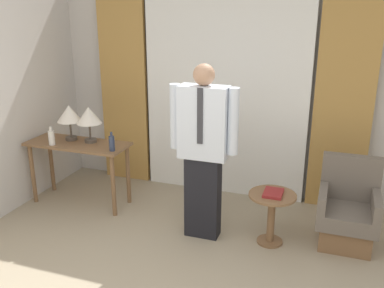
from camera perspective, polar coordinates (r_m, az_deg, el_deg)
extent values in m
cube|color=beige|center=(5.39, 4.76, 7.56)|extent=(10.00, 0.06, 2.70)
cube|color=white|center=(5.28, 4.38, 6.67)|extent=(2.04, 0.06, 2.58)
cube|color=#B28442|center=(5.78, -9.07, 7.52)|extent=(0.65, 0.06, 2.58)
cube|color=#B28442|center=(5.11, 19.57, 5.28)|extent=(0.65, 0.06, 2.58)
cube|color=brown|center=(5.25, -15.00, 0.01)|extent=(1.23, 0.49, 0.03)
cylinder|color=brown|center=(5.57, -20.47, -3.74)|extent=(0.05, 0.05, 0.74)
cylinder|color=brown|center=(4.96, -10.45, -5.52)|extent=(0.05, 0.05, 0.74)
cylinder|color=brown|center=(5.83, -18.23, -2.50)|extent=(0.05, 0.05, 0.74)
cylinder|color=brown|center=(5.26, -8.52, -4.02)|extent=(0.05, 0.05, 0.74)
cylinder|color=#4C4238|center=(5.38, -15.78, 0.75)|extent=(0.14, 0.14, 0.04)
cylinder|color=#4C4238|center=(5.34, -15.88, 1.93)|extent=(0.02, 0.02, 0.19)
cone|color=silver|center=(5.29, -16.06, 3.95)|extent=(0.29, 0.29, 0.20)
cylinder|color=#4C4238|center=(5.23, -13.36, 0.46)|extent=(0.14, 0.14, 0.04)
cylinder|color=#4C4238|center=(5.20, -13.45, 1.68)|extent=(0.02, 0.02, 0.19)
cone|color=silver|center=(5.15, -13.61, 3.75)|extent=(0.29, 0.29, 0.20)
cylinder|color=#2D3851|center=(4.85, -10.64, 0.07)|extent=(0.06, 0.06, 0.17)
cylinder|color=#2D3851|center=(4.82, -10.72, 1.30)|extent=(0.03, 0.03, 0.05)
cylinder|color=silver|center=(5.24, -18.22, 0.79)|extent=(0.07, 0.07, 0.17)
cylinder|color=silver|center=(5.21, -18.34, 1.93)|extent=(0.03, 0.03, 0.05)
cube|color=black|center=(4.47, 1.46, -7.06)|extent=(0.35, 0.19, 0.87)
cube|color=silver|center=(4.19, 1.55, 2.88)|extent=(0.49, 0.22, 0.73)
cube|color=#333338|center=(4.06, 1.07, 3.70)|extent=(0.06, 0.01, 0.55)
cylinder|color=silver|center=(4.28, -2.25, 3.70)|extent=(0.11, 0.11, 0.65)
cylinder|color=silver|center=(4.10, 5.53, 2.99)|extent=(0.11, 0.11, 0.65)
sphere|color=tan|center=(4.09, 1.61, 9.23)|extent=(0.21, 0.21, 0.21)
cube|color=brown|center=(4.70, 19.72, -11.18)|extent=(0.49, 0.48, 0.24)
cube|color=#665B51|center=(4.61, 19.99, -8.98)|extent=(0.58, 0.56, 0.16)
cube|color=#665B51|center=(4.70, 20.42, -4.20)|extent=(0.58, 0.10, 0.48)
cube|color=#665B51|center=(4.53, 17.05, -6.75)|extent=(0.08, 0.56, 0.18)
cube|color=#665B51|center=(4.55, 23.38, -7.37)|extent=(0.08, 0.56, 0.18)
cylinder|color=brown|center=(4.60, 10.30, -12.62)|extent=(0.26, 0.26, 0.02)
cylinder|color=brown|center=(4.47, 10.48, -9.90)|extent=(0.08, 0.08, 0.52)
cylinder|color=brown|center=(4.35, 10.69, -6.74)|extent=(0.48, 0.48, 0.02)
cube|color=maroon|center=(4.34, 10.78, -6.45)|extent=(0.18, 0.24, 0.03)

